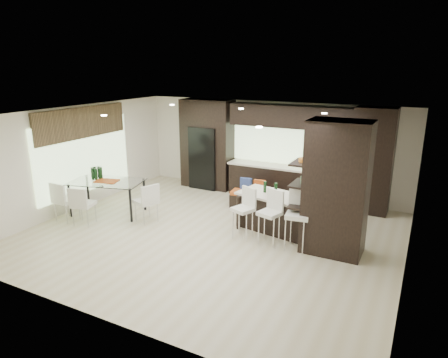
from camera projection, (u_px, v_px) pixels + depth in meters
The scene contains 22 objects.
ground at pixel (212, 234), 9.05m from camera, with size 8.00×8.00×0.00m, color beige.
back_wall at pixel (269, 148), 11.66m from camera, with size 8.00×0.02×2.70m, color silver.
left_wall at pixel (78, 158), 10.43m from camera, with size 0.02×7.00×2.70m, color silver.
right_wall at pixel (413, 206), 6.91m from camera, with size 0.02×7.00×2.70m, color silver.
ceiling at pixel (211, 115), 8.29m from camera, with size 8.00×7.00×0.02m, color white.
window_left at pixel (85, 156), 10.59m from camera, with size 0.04×3.20×1.90m, color #B2D199.
window_back at pixel (289, 143), 11.30m from camera, with size 3.40×0.04×1.20m, color #B2D199.
stone_accent at pixel (82, 123), 10.32m from camera, with size 0.08×3.00×0.80m, color brown.
ceiling_spots at pixel (216, 114), 8.51m from camera, with size 4.00×3.00×0.02m, color white.
back_cabinetry at pixel (282, 152), 11.16m from camera, with size 6.80×0.68×2.70m, color black.
refrigerator at pixel (207, 157), 12.28m from camera, with size 0.90×0.68×1.90m, color black.
partition_column at pixel (336, 189), 7.87m from camera, with size 1.20×0.80×2.70m, color black.
kitchen_island at pixel (281, 214), 9.11m from camera, with size 2.02×0.87×0.84m, color black.
stool_left at pixel (243, 218), 8.75m from camera, with size 0.41×0.41×0.92m, color silver.
stool_mid at pixel (269, 223), 8.47m from camera, with size 0.42×0.42×0.94m, color silver.
stool_right at pixel (297, 226), 8.16m from camera, with size 0.46×0.46×1.05m, color silver.
bench at pixel (252, 200), 10.64m from camera, with size 1.16×0.45×0.45m, color black.
floor_vase at pixel (318, 222), 8.12m from camera, with size 0.45×0.45×1.24m, color #49583E, non-canonical shape.
dining_table at pixel (108, 197), 10.20m from camera, with size 1.79×1.01×0.86m, color white.
chair_near at pixel (84, 207), 9.50m from camera, with size 0.48×0.48×0.88m, color silver.
chair_far at pixel (67, 203), 9.73m from camera, with size 0.50×0.50×0.91m, color silver.
chair_end at pixel (146, 204), 9.66m from camera, with size 0.49×0.49×0.90m, color silver.
Camera 1 is at (4.07, -7.29, 3.72)m, focal length 32.00 mm.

